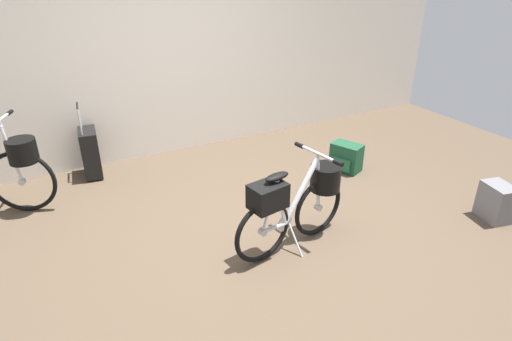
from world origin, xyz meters
The scene contains 6 objects.
ground_plane centered at (0.00, 0.00, 0.00)m, with size 8.15×8.15×0.00m, color brown.
back_wall centered at (0.00, 2.28, 1.39)m, with size 8.15×0.10×2.78m, color silver.
folding_bike_foreground centered at (0.22, -0.19, 0.43)m, with size 1.14×0.53×0.81m.
rolling_suitcase centered at (-1.07, 1.98, 0.28)m, with size 0.22×0.38×0.83m.
backpack_on_floor centered at (2.08, -0.73, 0.17)m, with size 0.29×0.33×0.35m.
handbag_on_floor centered at (1.51, 0.75, 0.16)m, with size 0.33×0.39×0.32m.
Camera 1 is at (-1.53, -2.72, 2.22)m, focal length 30.35 mm.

